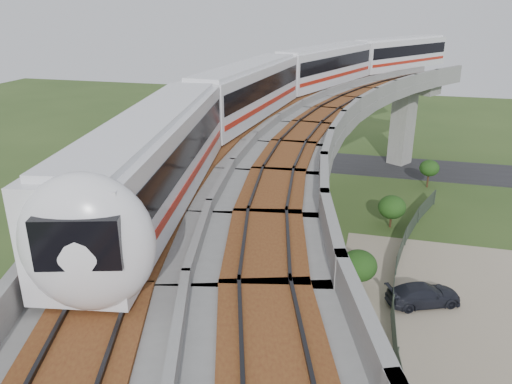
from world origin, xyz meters
TOP-DOWN VIEW (x-y plane):
  - ground at (0.00, 0.00)m, footprint 160.00×160.00m
  - dirt_lot at (14.00, -2.00)m, footprint 18.00×26.00m
  - asphalt_road at (0.00, 30.00)m, footprint 60.00×8.00m
  - viaduct at (3.84, 0.00)m, footprint 19.58×73.98m
  - metro_train at (1.49, 11.64)m, footprint 17.40×60.11m
  - fence at (9.75, 0.00)m, footprint 3.87×38.73m
  - tree_0 at (11.88, 24.04)m, footprint 1.96×1.96m
  - tree_1 at (8.28, 13.08)m, footprint 2.29×2.29m
  - tree_2 at (6.24, 2.37)m, footprint 2.38×2.38m
  - tree_3 at (6.51, -7.61)m, footprint 3.10×3.10m
  - car_dark at (10.35, 1.75)m, footprint 5.04×3.64m

SIDE VIEW (x-z plane):
  - ground at x=0.00m, z-range 0.00..0.00m
  - asphalt_road at x=0.00m, z-range 0.00..0.03m
  - dirt_lot at x=14.00m, z-range 0.00..0.04m
  - car_dark at x=10.35m, z-range 0.04..1.40m
  - fence at x=9.75m, z-range 0.00..1.50m
  - tree_1 at x=8.28m, z-range 0.42..3.23m
  - tree_2 at x=6.24m, z-range 0.41..3.27m
  - tree_0 at x=11.88m, z-range 0.61..3.50m
  - tree_3 at x=6.51m, z-range 0.47..4.04m
  - viaduct at x=3.84m, z-range 3.35..14.75m
  - metro_train at x=1.49m, z-range 10.49..14.13m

